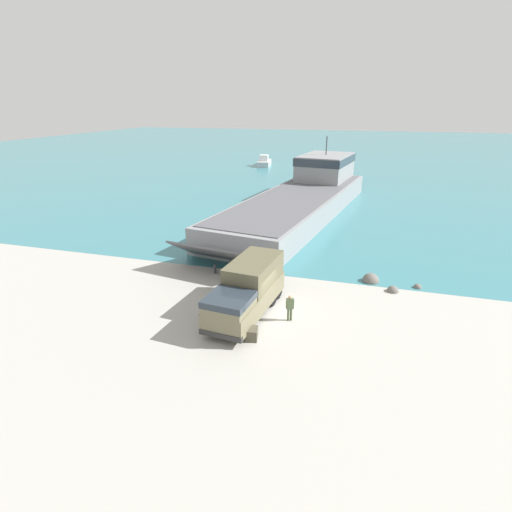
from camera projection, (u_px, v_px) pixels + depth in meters
ground_plane at (269, 313)px, 25.18m from camera, size 240.00×240.00×0.00m
water_surface at (354, 151)px, 111.23m from camera, size 240.00×180.00×0.01m
landing_craft at (305, 194)px, 48.71m from camera, size 13.60×37.29×8.21m
military_truck at (247, 290)px, 24.58m from camera, size 3.27×7.64×3.20m
soldier_on_ramp at (290, 306)px, 23.95m from camera, size 0.50×0.41×1.69m
moored_boat_a at (264, 162)px, 84.35m from camera, size 3.33×6.62×2.29m
mooring_bollard at (215, 268)px, 30.90m from camera, size 0.26×0.26×0.75m
cargo_crate at (252, 334)px, 22.26m from camera, size 0.79×0.90×0.66m
shoreline_rock_a at (393, 291)px, 28.03m from camera, size 0.81×0.81×0.81m
shoreline_rock_b at (370, 281)px, 29.63m from camera, size 1.24×1.24×1.24m
shoreline_rock_c at (417, 288)px, 28.60m from camera, size 0.58×0.58×0.58m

